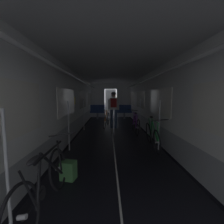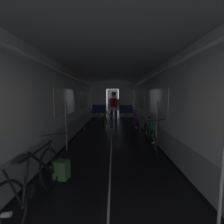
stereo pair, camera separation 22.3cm
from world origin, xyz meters
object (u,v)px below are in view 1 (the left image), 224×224
(bicycle_orange_in_aisle, at_px, (107,119))
(bicycle_green, at_px, (152,135))
(bench_seat_far_left, at_px, (97,111))
(bench_seat_far_right, at_px, (124,110))
(backpack_on_floor, at_px, (68,170))
(bicycle_black, at_px, (45,184))
(person_cyclist_aisle, at_px, (114,106))
(bicycle_purple, at_px, (136,124))

(bicycle_orange_in_aisle, bearing_deg, bicycle_green, -66.02)
(bicycle_green, bearing_deg, bench_seat_far_left, 109.14)
(bench_seat_far_right, xyz_separation_m, backpack_on_floor, (-1.80, -7.49, -0.40))
(bench_seat_far_right, height_order, backpack_on_floor, bench_seat_far_right)
(bench_seat_far_left, height_order, bicycle_orange_in_aisle, bench_seat_far_left)
(backpack_on_floor, bearing_deg, bicycle_black, -97.40)
(bench_seat_far_right, relative_size, bicycle_orange_in_aisle, 0.58)
(bench_seat_far_left, distance_m, bicycle_orange_in_aisle, 2.82)
(person_cyclist_aisle, height_order, bicycle_orange_in_aisle, person_cyclist_aisle)
(bench_seat_far_left, bearing_deg, bicycle_orange_in_aisle, -76.73)
(bench_seat_far_left, height_order, bicycle_purple, same)
(bench_seat_far_right, distance_m, person_cyclist_aisle, 3.15)
(bench_seat_far_left, relative_size, person_cyclist_aisle, 0.57)
(bench_seat_far_left, relative_size, bicycle_orange_in_aisle, 0.58)
(bicycle_black, xyz_separation_m, person_cyclist_aisle, (1.09, 5.27, 0.69))
(bench_seat_far_left, xyz_separation_m, bicycle_orange_in_aisle, (0.64, -2.73, -0.18))
(person_cyclist_aisle, height_order, backpack_on_floor, person_cyclist_aisle)
(bicycle_purple, bearing_deg, bench_seat_far_left, 114.88)
(bicycle_green, bearing_deg, bicycle_orange_in_aisle, 113.98)
(bench_seat_far_right, xyz_separation_m, bicycle_purple, (0.06, -4.02, -0.19))
(bicycle_black, distance_m, bicycle_green, 3.23)
(bicycle_orange_in_aisle, bearing_deg, bench_seat_far_left, 103.27)
(bicycle_green, distance_m, bicycle_orange_in_aisle, 3.40)
(backpack_on_floor, bearing_deg, person_cyclist_aisle, 77.63)
(bench_seat_far_left, bearing_deg, backpack_on_floor, -89.98)
(bench_seat_far_left, bearing_deg, bicycle_purple, -65.12)
(backpack_on_floor, bearing_deg, bicycle_orange_in_aisle, 82.32)
(bench_seat_far_right, height_order, bicycle_black, bicycle_black)
(bench_seat_far_left, bearing_deg, bench_seat_far_right, 0.00)
(bicycle_green, relative_size, bicycle_orange_in_aisle, 1.01)
(person_cyclist_aisle, bearing_deg, bicycle_black, -101.65)
(bicycle_purple, xyz_separation_m, bicycle_orange_in_aisle, (-1.22, 1.28, 0.00))
(bicycle_purple, distance_m, backpack_on_floor, 3.95)
(bicycle_black, relative_size, bicycle_green, 1.00)
(bicycle_black, relative_size, bicycle_purple, 1.00)
(bench_seat_far_right, xyz_separation_m, bicycle_green, (0.23, -5.84, -0.19))
(person_cyclist_aisle, bearing_deg, bicycle_orange_in_aisle, 141.91)
(bench_seat_far_right, bearing_deg, bicycle_black, -102.93)
(bicycle_green, xyz_separation_m, bicycle_orange_in_aisle, (-1.38, 3.11, 0.00))
(bench_seat_far_left, height_order, person_cyclist_aisle, person_cyclist_aisle)
(bicycle_black, xyz_separation_m, backpack_on_floor, (0.10, 0.78, -0.21))
(bicycle_green, relative_size, bicycle_purple, 1.00)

